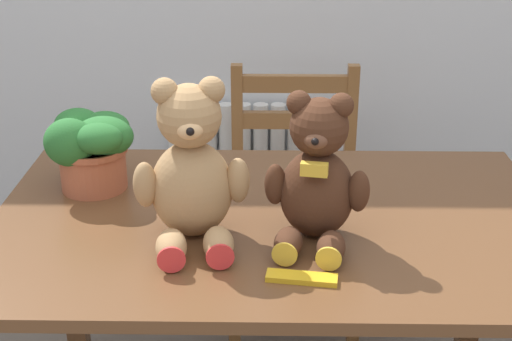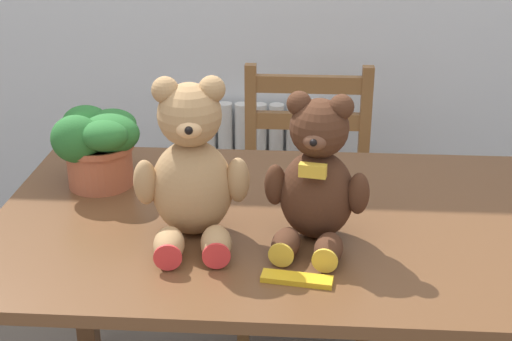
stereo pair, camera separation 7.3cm
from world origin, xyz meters
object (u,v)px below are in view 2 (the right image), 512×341
object	(u,v)px
teddy_bear_left	(192,171)
teddy_bear_right	(316,179)
potted_plant	(98,142)
wooden_chair_behind	(306,199)
chocolate_bar	(297,279)

from	to	relation	value
teddy_bear_left	teddy_bear_right	world-z (taller)	teddy_bear_left
teddy_bear_right	potted_plant	distance (m)	0.62
potted_plant	teddy_bear_left	bearing A→B (deg)	-41.91
wooden_chair_behind	potted_plant	size ratio (longest dim) A/B	4.13
teddy_bear_right	wooden_chair_behind	bearing A→B (deg)	-78.65
potted_plant	chocolate_bar	world-z (taller)	potted_plant
teddy_bear_left	teddy_bear_right	xyz separation A→B (m)	(0.28, 0.00, -0.01)
teddy_bear_left	chocolate_bar	distance (m)	0.34
wooden_chair_behind	teddy_bear_right	distance (m)	0.95
wooden_chair_behind	chocolate_bar	distance (m)	1.06
chocolate_bar	teddy_bear_left	bearing A→B (deg)	142.31
teddy_bear_left	potted_plant	bearing A→B (deg)	-49.26
chocolate_bar	teddy_bear_right	bearing A→B (deg)	78.68
wooden_chair_behind	chocolate_bar	world-z (taller)	wooden_chair_behind
wooden_chair_behind	teddy_bear_right	xyz separation A→B (m)	(0.01, -0.83, 0.45)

